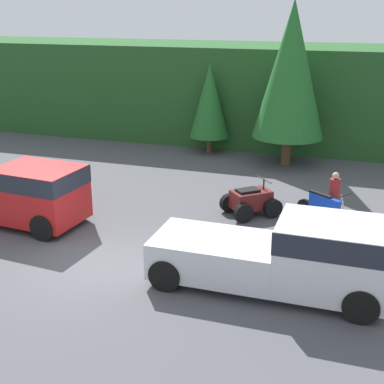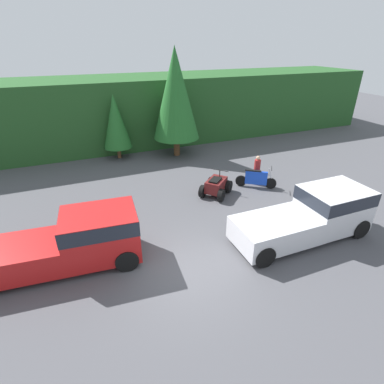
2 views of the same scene
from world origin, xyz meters
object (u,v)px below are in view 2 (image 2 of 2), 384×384
at_px(dirt_bike, 256,179).
at_px(quad_atv, 216,186).
at_px(pickup_truck_second, 314,214).
at_px(pickup_truck_red, 72,240).
at_px(traffic_cone, 311,195).
at_px(rider_person, 257,169).

height_order(dirt_bike, quad_atv, quad_atv).
bearing_deg(pickup_truck_second, pickup_truck_red, 168.75).
bearing_deg(traffic_cone, dirt_bike, 127.81).
relative_size(pickup_truck_red, quad_atv, 2.74).
xyz_separation_m(pickup_truck_second, quad_atv, (-2.02, 4.81, -0.55)).
xyz_separation_m(pickup_truck_red, rider_person, (9.86, 3.35, -0.12)).
bearing_deg(pickup_truck_red, traffic_cone, 8.15).
relative_size(quad_atv, rider_person, 1.29).
bearing_deg(quad_atv, pickup_truck_red, 161.15).
relative_size(pickup_truck_second, dirt_bike, 3.05).
bearing_deg(traffic_cone, pickup_truck_second, -131.96).
distance_m(pickup_truck_second, quad_atv, 5.25).
bearing_deg(traffic_cone, pickup_truck_red, -176.66).
relative_size(dirt_bike, quad_atv, 0.88).
bearing_deg(pickup_truck_red, rider_person, 23.58).
distance_m(dirt_bike, traffic_cone, 2.94).
bearing_deg(dirt_bike, pickup_truck_red, -128.06).
xyz_separation_m(pickup_truck_red, traffic_cone, (11.40, 0.67, -0.78)).
relative_size(pickup_truck_red, pickup_truck_second, 1.02).
distance_m(pickup_truck_second, rider_person, 5.19).
xyz_separation_m(rider_person, traffic_cone, (1.54, -2.68, -0.66)).
distance_m(pickup_truck_red, quad_atv, 7.79).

